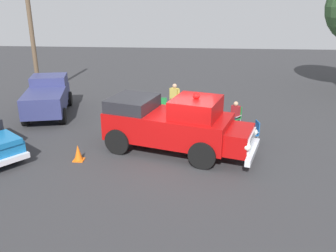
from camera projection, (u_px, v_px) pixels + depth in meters
ground_plane at (179, 159)px, 13.99m from camera, size 60.00×60.00×0.00m
vintage_fire_truck at (173, 124)px, 14.28m from camera, size 3.88×6.33×2.59m
parked_pickup at (48, 96)px, 18.84m from camera, size 5.08×2.89×1.90m
lawn_chair_near_truck at (236, 115)px, 17.14m from camera, size 0.69×0.69×1.02m
lawn_chair_by_car at (254, 131)px, 15.20m from camera, size 0.59×0.58×1.02m
lawn_chair_spare at (162, 106)px, 18.50m from camera, size 0.52×0.53×1.02m
spectator_seated at (234, 114)px, 17.01m from camera, size 0.65×0.63×1.29m
spectator_standing at (175, 97)px, 18.78m from camera, size 0.44×0.60×1.68m
utility_pole at (32, 32)px, 21.11m from camera, size 1.70×0.26×7.49m
traffic_cone at (78, 153)px, 13.79m from camera, size 0.40×0.40×0.64m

